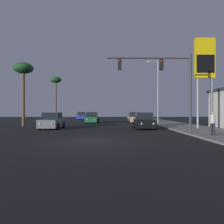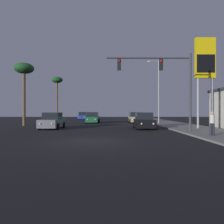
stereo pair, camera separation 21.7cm
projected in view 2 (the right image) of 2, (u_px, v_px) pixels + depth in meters
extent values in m
plane|color=black|center=(91.00, 141.00, 12.97)|extent=(120.00, 120.00, 0.00)
cube|color=gray|center=(189.00, 128.00, 23.04)|extent=(5.00, 60.00, 0.12)
cube|color=slate|center=(52.00, 123.00, 22.59)|extent=(1.87, 4.23, 0.80)
cube|color=black|center=(53.00, 116.00, 22.74)|extent=(1.63, 2.03, 0.70)
cylinder|color=black|center=(39.00, 126.00, 21.28)|extent=(0.24, 0.64, 0.64)
cylinder|color=black|center=(58.00, 126.00, 21.29)|extent=(0.24, 0.64, 0.64)
cylinder|color=black|center=(47.00, 125.00, 23.88)|extent=(0.24, 0.64, 0.64)
cylinder|color=black|center=(64.00, 125.00, 23.90)|extent=(0.24, 0.64, 0.64)
sphere|color=#F2EACC|center=(40.00, 124.00, 20.46)|extent=(0.18, 0.18, 0.18)
sphere|color=#F2EACC|center=(52.00, 124.00, 20.47)|extent=(0.18, 0.18, 0.18)
cube|color=#195933|center=(93.00, 119.00, 33.72)|extent=(1.88, 4.23, 0.80)
cube|color=black|center=(93.00, 114.00, 33.87)|extent=(1.64, 2.03, 0.70)
cylinder|color=black|center=(86.00, 121.00, 32.41)|extent=(0.24, 0.64, 0.64)
cylinder|color=black|center=(98.00, 121.00, 32.43)|extent=(0.24, 0.64, 0.64)
cylinder|color=black|center=(88.00, 121.00, 35.02)|extent=(0.24, 0.64, 0.64)
cylinder|color=black|center=(99.00, 121.00, 35.03)|extent=(0.24, 0.64, 0.64)
sphere|color=#F2EACC|center=(88.00, 119.00, 31.60)|extent=(0.18, 0.18, 0.18)
sphere|color=#F2EACC|center=(95.00, 119.00, 31.61)|extent=(0.18, 0.18, 0.18)
cube|color=tan|center=(135.00, 119.00, 34.16)|extent=(1.86, 4.22, 0.80)
cube|color=black|center=(135.00, 114.00, 34.31)|extent=(1.63, 2.02, 0.70)
cylinder|color=black|center=(130.00, 121.00, 32.85)|extent=(0.24, 0.64, 0.64)
cylinder|color=black|center=(142.00, 121.00, 32.86)|extent=(0.24, 0.64, 0.64)
cylinder|color=black|center=(129.00, 120.00, 35.45)|extent=(0.24, 0.64, 0.64)
cylinder|color=black|center=(140.00, 120.00, 35.47)|extent=(0.24, 0.64, 0.64)
sphere|color=#F2EACC|center=(133.00, 119.00, 32.03)|extent=(0.18, 0.18, 0.18)
sphere|color=#F2EACC|center=(141.00, 119.00, 32.04)|extent=(0.18, 0.18, 0.18)
cube|color=navy|center=(83.00, 117.00, 47.24)|extent=(1.82, 4.21, 0.80)
cube|color=black|center=(83.00, 114.00, 47.39)|extent=(1.61, 2.01, 0.70)
cylinder|color=black|center=(78.00, 118.00, 45.94)|extent=(0.24, 0.64, 0.64)
cylinder|color=black|center=(86.00, 118.00, 45.95)|extent=(0.24, 0.64, 0.64)
cylinder|color=black|center=(80.00, 118.00, 48.54)|extent=(0.24, 0.64, 0.64)
cylinder|color=black|center=(88.00, 118.00, 48.55)|extent=(0.24, 0.64, 0.64)
sphere|color=#F2EACC|center=(79.00, 117.00, 45.12)|extent=(0.18, 0.18, 0.18)
sphere|color=#F2EACC|center=(84.00, 117.00, 45.13)|extent=(0.18, 0.18, 0.18)
cube|color=black|center=(144.00, 123.00, 22.49)|extent=(1.90, 4.24, 0.80)
cube|color=black|center=(144.00, 116.00, 22.64)|extent=(1.65, 2.04, 0.70)
cylinder|color=black|center=(137.00, 127.00, 21.18)|extent=(0.24, 0.64, 0.64)
cylinder|color=black|center=(155.00, 127.00, 21.20)|extent=(0.24, 0.64, 0.64)
cylinder|color=black|center=(134.00, 125.00, 23.79)|extent=(0.24, 0.64, 0.64)
cylinder|color=black|center=(150.00, 125.00, 23.80)|extent=(0.24, 0.64, 0.64)
sphere|color=#F2EACC|center=(142.00, 124.00, 20.37)|extent=(0.18, 0.18, 0.18)
sphere|color=#F2EACC|center=(154.00, 124.00, 20.38)|extent=(0.18, 0.18, 0.18)
cylinder|color=#38383D|center=(190.00, 92.00, 18.10)|extent=(0.20, 0.20, 6.50)
cylinder|color=#38383D|center=(148.00, 58.00, 18.07)|extent=(6.95, 0.14, 0.14)
cube|color=black|center=(161.00, 65.00, 18.07)|extent=(0.30, 0.24, 0.90)
sphere|color=red|center=(161.00, 61.00, 17.93)|extent=(0.20, 0.20, 0.20)
cube|color=black|center=(119.00, 65.00, 18.05)|extent=(0.30, 0.24, 0.90)
sphere|color=red|center=(119.00, 61.00, 17.91)|extent=(0.20, 0.20, 0.20)
cylinder|color=#99999E|center=(159.00, 92.00, 31.12)|extent=(0.18, 0.18, 9.00)
cylinder|color=#99999E|center=(154.00, 61.00, 31.10)|extent=(1.40, 0.10, 0.10)
ellipsoid|color=silver|center=(149.00, 61.00, 31.10)|extent=(0.50, 0.24, 0.20)
cylinder|color=#99999E|center=(198.00, 103.00, 21.71)|extent=(0.20, 0.20, 5.00)
cylinder|color=#99999E|center=(212.00, 103.00, 21.72)|extent=(0.20, 0.20, 5.00)
cube|color=yellow|center=(205.00, 58.00, 21.70)|extent=(2.00, 0.40, 4.00)
cube|color=black|center=(206.00, 64.00, 21.50)|extent=(1.80, 0.03, 1.80)
cylinder|color=#23232D|center=(211.00, 129.00, 15.06)|extent=(0.16, 0.16, 0.85)
cylinder|color=#23232D|center=(213.00, 129.00, 15.06)|extent=(0.16, 0.16, 0.85)
cylinder|color=beige|center=(212.00, 119.00, 15.06)|extent=(0.32, 0.32, 0.60)
sphere|color=tan|center=(212.00, 113.00, 15.06)|extent=(0.22, 0.22, 0.22)
cylinder|color=brown|center=(57.00, 101.00, 46.89)|extent=(0.36, 0.36, 8.10)
ellipsoid|color=#1E5123|center=(57.00, 80.00, 46.88)|extent=(2.40, 2.40, 1.32)
cylinder|color=brown|center=(24.00, 99.00, 26.90)|extent=(0.36, 0.36, 6.64)
ellipsoid|color=#1E5123|center=(24.00, 68.00, 26.89)|extent=(2.40, 2.40, 1.32)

